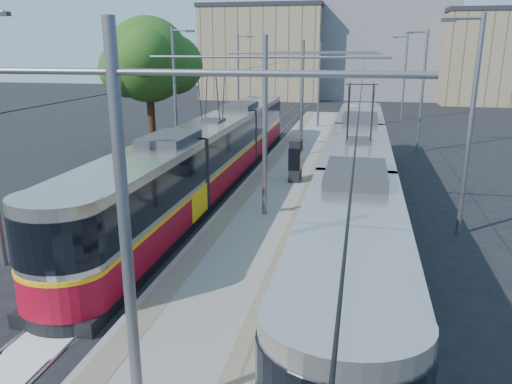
# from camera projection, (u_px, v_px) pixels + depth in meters

# --- Properties ---
(ground) EXTENTS (160.00, 160.00, 0.00)m
(ground) POSITION_uv_depth(u_px,v_px,m) (206.00, 321.00, 12.97)
(ground) COLOR black
(ground) RESTS_ON ground
(platform) EXTENTS (4.00, 50.00, 0.30)m
(platform) POSITION_uv_depth(u_px,v_px,m) (294.00, 167.00, 28.90)
(platform) COLOR gray
(platform) RESTS_ON ground
(tactile_strip_left) EXTENTS (0.70, 50.00, 0.01)m
(tactile_strip_left) POSITION_uv_depth(u_px,v_px,m) (269.00, 164.00, 29.14)
(tactile_strip_left) COLOR gray
(tactile_strip_left) RESTS_ON platform
(tactile_strip_right) EXTENTS (0.70, 50.00, 0.01)m
(tactile_strip_right) POSITION_uv_depth(u_px,v_px,m) (319.00, 166.00, 28.56)
(tactile_strip_right) COLOR gray
(tactile_strip_right) RESTS_ON platform
(rails) EXTENTS (8.71, 70.00, 0.03)m
(rails) POSITION_uv_depth(u_px,v_px,m) (294.00, 170.00, 28.93)
(rails) COLOR gray
(rails) RESTS_ON ground
(track_arrow) EXTENTS (1.20, 5.00, 0.01)m
(track_arrow) POSITION_uv_depth(u_px,v_px,m) (6.00, 374.00, 10.86)
(track_arrow) COLOR silver
(track_arrow) RESTS_ON ground
(tram_left) EXTENTS (2.43, 28.89, 5.50)m
(tram_left) POSITION_uv_depth(u_px,v_px,m) (213.00, 153.00, 25.27)
(tram_left) COLOR black
(tram_left) RESTS_ON ground
(tram_right) EXTENTS (2.43, 29.18, 5.50)m
(tram_right) POSITION_uv_depth(u_px,v_px,m) (356.00, 177.00, 19.91)
(tram_right) COLOR black
(tram_right) RESTS_ON ground
(catenary) EXTENTS (9.20, 70.00, 7.00)m
(catenary) POSITION_uv_depth(u_px,v_px,m) (288.00, 96.00, 25.00)
(catenary) COLOR slate
(catenary) RESTS_ON platform
(street_lamps) EXTENTS (15.18, 38.22, 8.00)m
(street_lamps) POSITION_uv_depth(u_px,v_px,m) (304.00, 91.00, 31.53)
(street_lamps) COLOR slate
(street_lamps) RESTS_ON ground
(shelter) EXTENTS (0.61, 0.97, 2.12)m
(shelter) POSITION_uv_depth(u_px,v_px,m) (296.00, 159.00, 25.12)
(shelter) COLOR black
(shelter) RESTS_ON platform
(tree) EXTENTS (6.08, 5.62, 8.83)m
(tree) POSITION_uv_depth(u_px,v_px,m) (155.00, 61.00, 32.60)
(tree) COLOR #382314
(tree) RESTS_ON ground
(building_left) EXTENTS (16.32, 12.24, 12.36)m
(building_left) POSITION_uv_depth(u_px,v_px,m) (265.00, 52.00, 69.59)
(building_left) COLOR gray
(building_left) RESTS_ON ground
(building_centre) EXTENTS (18.36, 14.28, 17.18)m
(building_centre) POSITION_uv_depth(u_px,v_px,m) (383.00, 34.00, 69.50)
(building_centre) COLOR gray
(building_centre) RESTS_ON ground
(building_right) EXTENTS (14.28, 10.20, 11.39)m
(building_right) POSITION_uv_depth(u_px,v_px,m) (499.00, 57.00, 61.90)
(building_right) COLOR gray
(building_right) RESTS_ON ground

